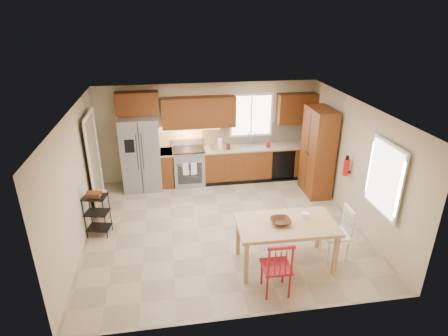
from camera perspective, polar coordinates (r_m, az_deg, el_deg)
name	(u,v)px	position (r m, az deg, el deg)	size (l,w,h in m)	color
floor	(224,226)	(7.88, -0.06, -8.88)	(5.50, 5.50, 0.00)	tan
ceiling	(224,109)	(6.87, -0.06, 9.00)	(5.50, 5.00, 0.02)	silver
wall_back	(208,132)	(9.60, -2.38, 5.49)	(5.50, 0.02, 2.50)	#CCB793
wall_front	(252,247)	(5.14, 4.34, -11.90)	(5.50, 0.02, 2.50)	#CCB793
wall_left	(76,181)	(7.41, -21.57, -1.88)	(0.02, 5.00, 2.50)	#CCB793
wall_right	(356,163)	(8.14, 19.44, 0.71)	(0.02, 5.00, 2.50)	#CCB793
refrigerator	(141,154)	(9.33, -12.50, 2.17)	(0.92, 0.75, 1.82)	gray
range_stove	(189,167)	(9.54, -5.36, 0.22)	(0.76, 0.63, 0.92)	gray
base_cabinet_narrow	(167,168)	(9.55, -8.65, -0.01)	(0.30, 0.60, 0.90)	#662C12
base_cabinet_run	(259,162)	(9.82, 5.40, 0.86)	(2.92, 0.60, 0.90)	#662C12
dishwasher	(283,165)	(9.72, 9.02, 0.40)	(0.60, 0.02, 0.78)	black
backsplash	(258,133)	(9.83, 5.16, 5.40)	(2.92, 0.03, 0.55)	beige
upper_over_fridge	(137,103)	(9.17, -13.10, 9.56)	(1.00, 0.35, 0.55)	#57290E
upper_left_block	(199,112)	(9.24, -3.87, 8.47)	(1.80, 0.35, 0.75)	#57290E
upper_right_block	(297,108)	(9.77, 11.07, 8.93)	(1.00, 0.35, 0.75)	#57290E
window_back	(251,115)	(9.64, 4.16, 8.02)	(1.12, 0.04, 1.12)	white
sink	(253,148)	(9.63, 4.40, 3.04)	(0.62, 0.46, 0.16)	gray
undercab_glow	(187,129)	(9.31, -5.63, 5.98)	(1.60, 0.30, 0.01)	#FFBF66
soap_bottle	(268,144)	(9.58, 6.77, 3.71)	(0.09, 0.09, 0.19)	red
paper_towel	(220,144)	(9.37, -0.58, 3.69)	(0.12, 0.12, 0.28)	white
canister_steel	(212,146)	(9.36, -1.79, 3.34)	(0.11, 0.11, 0.18)	gray
canister_wood	(228,147)	(9.39, 0.65, 3.29)	(0.10, 0.10, 0.14)	#482B13
pantry	(318,152)	(9.07, 14.08, 2.35)	(0.50, 0.95, 2.10)	#662C12
fire_extinguisher	(346,167)	(8.26, 18.10, 0.10)	(0.12, 0.12, 0.36)	red
window_right	(385,178)	(7.13, 23.31, -1.42)	(0.04, 1.02, 1.32)	white
doorway	(94,164)	(8.64, -19.24, 0.62)	(0.04, 0.95, 2.10)	#8C7A59
dining_table	(285,244)	(6.73, 9.26, -11.35)	(1.68, 0.95, 0.82)	tan
chair_red	(276,266)	(6.09, 7.97, -14.51)	(0.46, 0.46, 0.99)	#A51920
chair_white	(336,234)	(7.05, 16.66, -9.54)	(0.46, 0.46, 0.99)	white
table_bowl	(281,224)	(6.47, 8.61, -8.41)	(0.34, 0.34, 0.08)	#482B13
table_jar	(305,217)	(6.68, 12.27, -7.27)	(0.13, 0.13, 0.15)	white
bar_stool	(102,206)	(8.34, -18.10, -5.58)	(0.32, 0.32, 0.66)	tan
utility_cart	(97,215)	(7.83, -18.73, -6.74)	(0.44, 0.34, 0.88)	black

